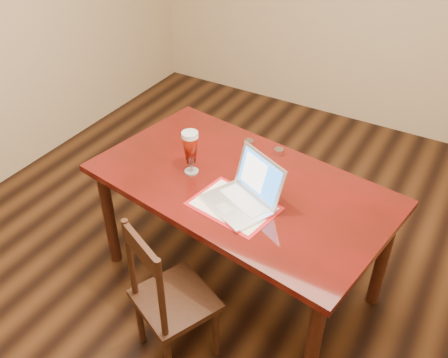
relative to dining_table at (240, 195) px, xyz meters
The scene contains 4 objects.
ground 0.72m from the dining_table, 166.98° to the right, with size 5.00×5.00×0.00m, color black.
room_shell 1.04m from the dining_table, 166.98° to the right, with size 4.51×5.01×2.71m.
dining_table is the anchor object (origin of this frame).
dining_chair 0.72m from the dining_table, 94.63° to the right, with size 0.52×0.51×0.95m.
Camera 1 is at (1.10, -2.03, 2.55)m, focal length 40.00 mm.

